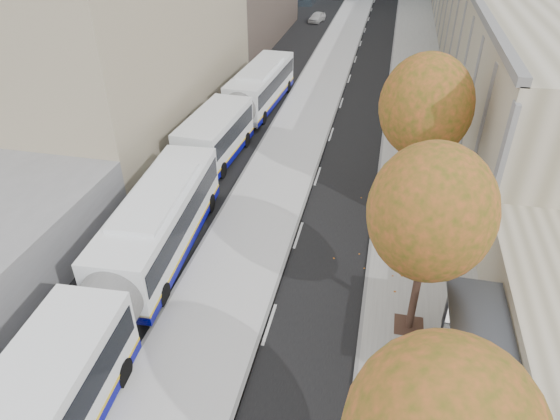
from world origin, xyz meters
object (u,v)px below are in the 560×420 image
(bus_near, at_px, (124,280))
(bus_far, at_px, (244,104))
(bus_shelter, at_px, (485,335))
(distant_car, at_px, (317,17))

(bus_near, distance_m, bus_far, 18.66)
(bus_far, bearing_deg, bus_shelter, -51.96)
(bus_near, bearing_deg, bus_shelter, -6.03)
(bus_shelter, xyz_separation_m, bus_far, (-13.47, 19.20, -0.60))
(bus_near, height_order, bus_far, bus_near)
(bus_far, bearing_deg, distant_car, 93.12)
(bus_shelter, distance_m, bus_near, 12.92)
(bus_near, relative_size, distant_car, 5.25)
(bus_near, xyz_separation_m, distant_car, (-0.66, 51.59, -1.04))
(bus_far, xyz_separation_m, distant_car, (-0.08, 32.94, -1.01))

